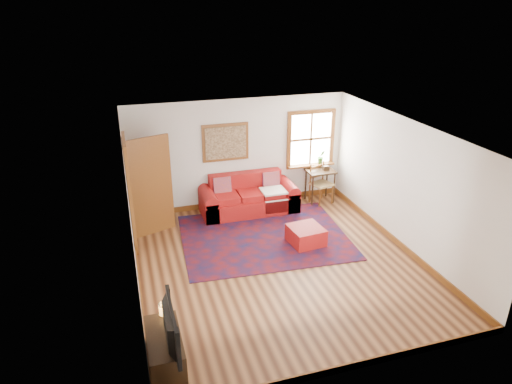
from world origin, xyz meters
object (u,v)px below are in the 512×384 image
object	(u,v)px
red_ottoman	(306,235)
media_cabinet	(165,352)
red_leather_sofa	(249,199)
ladder_back_chair	(320,182)
side_table	(320,175)

from	to	relation	value
red_ottoman	media_cabinet	xyz separation A→B (m)	(-3.04, -2.54, 0.09)
red_leather_sofa	ladder_back_chair	size ratio (longest dim) A/B	2.25
red_leather_sofa	side_table	xyz separation A→B (m)	(1.77, 0.03, 0.37)
side_table	ladder_back_chair	world-z (taller)	ladder_back_chair
ladder_back_chair	media_cabinet	world-z (taller)	ladder_back_chair
red_leather_sofa	media_cabinet	size ratio (longest dim) A/B	2.24
side_table	red_ottoman	bearing A→B (deg)	-121.31
red_leather_sofa	media_cabinet	distance (m)	4.94
red_leather_sofa	side_table	bearing A→B (deg)	1.08
side_table	ladder_back_chair	size ratio (longest dim) A/B	0.81
red_ottoman	red_leather_sofa	bearing A→B (deg)	104.28
side_table	media_cabinet	size ratio (longest dim) A/B	0.80
media_cabinet	red_leather_sofa	bearing A→B (deg)	61.22
red_leather_sofa	media_cabinet	xyz separation A→B (m)	(-2.38, -4.33, -0.01)
red_ottoman	ladder_back_chair	size ratio (longest dim) A/B	0.65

